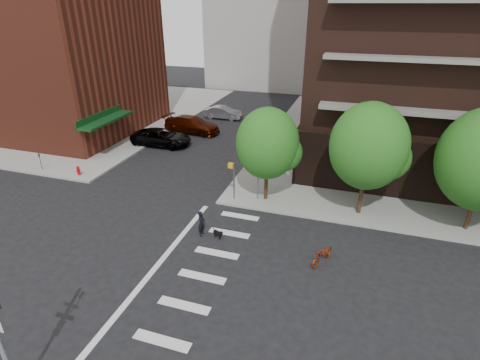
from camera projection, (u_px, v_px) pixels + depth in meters
ground at (148, 265)px, 18.99m from camera, size 120.00×120.00×0.00m
sidewalk_nw at (71, 110)px, 45.96m from camera, size 31.00×33.00×0.15m
crosswalk at (187, 273)px, 18.38m from camera, size 3.85×13.00×0.01m
midrise_nw at (33, 24)px, 36.21m from camera, size 21.40×15.50×20.00m
tree_a at (267, 144)px, 23.45m from camera, size 4.00×4.00×5.90m
tree_b at (369, 146)px, 21.57m from camera, size 4.50×4.50×6.65m
pedestrian_signal at (239, 176)px, 24.36m from camera, size 2.18×0.67×2.60m
fire_hydrant at (78, 170)px, 28.37m from camera, size 0.24×0.24×0.73m
parking_meter at (40, 160)px, 29.17m from camera, size 0.10×0.08×1.32m
parked_car_black at (161, 137)px, 34.60m from camera, size 2.76×5.60×1.53m
parked_car_maroon at (192, 125)px, 37.97m from camera, size 2.80×5.96×1.68m
parked_car_silver at (223, 113)px, 42.62m from camera, size 1.56×4.34×1.42m
scooter at (322, 255)px, 18.95m from camera, size 1.32×1.95×0.97m
dog_walker at (201, 223)px, 21.11m from camera, size 0.58×0.40×1.54m
dog at (218, 233)px, 21.01m from camera, size 0.62×0.36×0.52m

